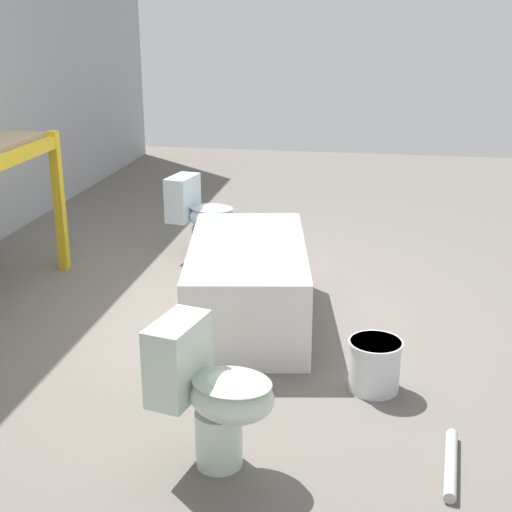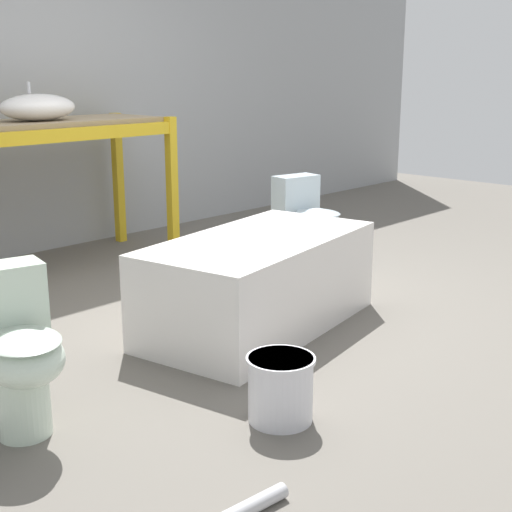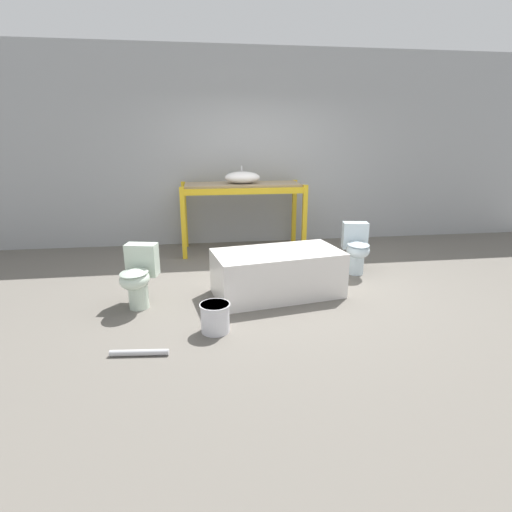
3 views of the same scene
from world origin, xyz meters
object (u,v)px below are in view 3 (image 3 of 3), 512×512
at_px(toilet_far, 138,275).
at_px(bucket_white, 215,317).
at_px(sink_basin, 242,178).
at_px(bathtub_main, 277,270).
at_px(toilet_near, 356,247).

xyz_separation_m(toilet_far, bucket_white, (0.80, -0.72, -0.21)).
bearing_deg(sink_basin, bathtub_main, -84.23).
bearing_deg(bucket_white, toilet_far, 138.16).
relative_size(bathtub_main, toilet_near, 2.33).
relative_size(sink_basin, bucket_white, 1.88).
distance_m(sink_basin, bathtub_main, 2.14).
relative_size(toilet_near, bucket_white, 2.30).
bearing_deg(toilet_near, bathtub_main, -142.35).
bearing_deg(bathtub_main, toilet_near, 17.39).
height_order(toilet_near, toilet_far, same).
distance_m(sink_basin, toilet_far, 2.62).
distance_m(toilet_near, toilet_far, 2.89).
distance_m(sink_basin, toilet_near, 2.10).
height_order(bathtub_main, toilet_far, toilet_far).
distance_m(sink_basin, bucket_white, 3.03).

